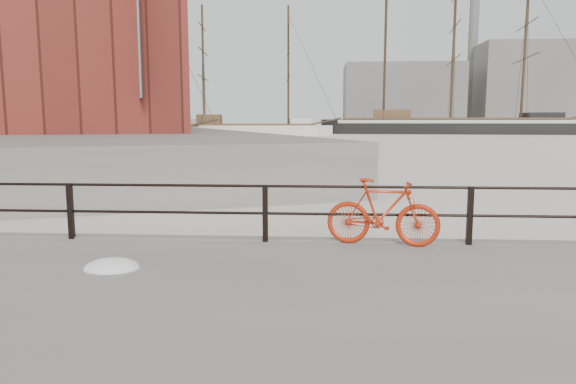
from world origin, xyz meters
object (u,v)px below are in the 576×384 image
(bicycle, at_px, (383,212))
(schooner_mid, at_px, (247,136))
(workboat_near, at_px, (2,152))
(schooner_left, at_px, (141,137))
(workboat_far, at_px, (34,145))
(barque_black, at_px, (450,134))

(bicycle, height_order, schooner_mid, schooner_mid)
(schooner_mid, relative_size, workboat_near, 2.86)
(bicycle, bearing_deg, schooner_left, 122.28)
(workboat_far, bearing_deg, schooner_mid, 30.34)
(schooner_mid, relative_size, workboat_far, 2.57)
(bicycle, distance_m, schooner_mid, 78.37)
(bicycle, height_order, schooner_left, schooner_left)
(schooner_mid, height_order, workboat_far, schooner_mid)
(barque_black, height_order, schooner_mid, barque_black)
(schooner_left, relative_size, workboat_far, 1.98)
(schooner_mid, distance_m, workboat_far, 38.28)
(barque_black, bearing_deg, bicycle, -97.97)
(bicycle, distance_m, workboat_far, 53.03)
(barque_black, xyz_separation_m, workboat_near, (-49.62, -59.39, 0.00))
(schooner_left, bearing_deg, barque_black, 22.29)
(barque_black, height_order, schooner_left, barque_black)
(workboat_far, bearing_deg, bicycle, -86.99)
(bicycle, relative_size, schooner_mid, 0.06)
(schooner_mid, relative_size, schooner_left, 1.30)
(barque_black, xyz_separation_m, workboat_far, (-54.07, -47.02, 0.00))
(barque_black, relative_size, schooner_mid, 1.77)
(workboat_near, distance_m, workboat_far, 13.14)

